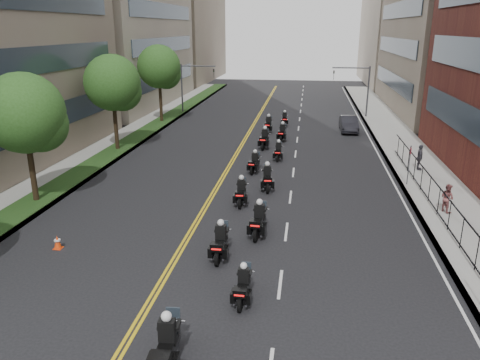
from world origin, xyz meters
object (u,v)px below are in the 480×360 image
object	(u,v)px
motorcycle_4	(241,193)
motorcycle_6	(255,163)
motorcycle_3	(259,221)
motorcycle_0	(167,348)
motorcycle_9	(282,133)
motorcycle_8	(265,140)
parked_sedan	(349,124)
motorcycle_2	(220,243)
traffic_cone	(58,242)
pedestrian_c	(420,157)
motorcycle_7	(278,152)
motorcycle_10	(268,125)
motorcycle_5	(267,179)
pedestrian_b	(447,198)
motorcycle_1	(243,287)
motorcycle_11	(285,119)

from	to	relation	value
motorcycle_4	motorcycle_6	world-z (taller)	motorcycle_4
motorcycle_3	motorcycle_0	bearing A→B (deg)	-95.44
motorcycle_9	motorcycle_8	bearing A→B (deg)	-109.44
parked_sedan	motorcycle_2	bearing A→B (deg)	-106.57
traffic_cone	pedestrian_c	bearing A→B (deg)	38.01
traffic_cone	motorcycle_7	bearing A→B (deg)	61.43
pedestrian_c	traffic_cone	bearing A→B (deg)	135.63
motorcycle_10	pedestrian_c	world-z (taller)	pedestrian_c
motorcycle_5	pedestrian_b	xyz separation A→B (m)	(9.85, -2.67, 0.23)
motorcycle_8	pedestrian_c	distance (m)	12.36
motorcycle_8	traffic_cone	distance (m)	21.24
pedestrian_c	parked_sedan	bearing A→B (deg)	23.97
motorcycle_1	motorcycle_8	distance (m)	22.97
motorcycle_5	motorcycle_10	xyz separation A→B (m)	(-1.33, 16.55, 0.01)
motorcycle_2	motorcycle_9	xyz separation A→B (m)	(1.41, 22.52, -0.01)
motorcycle_0	motorcycle_3	xyz separation A→B (m)	(1.67, 9.68, -0.02)
motorcycle_3	motorcycle_10	distance (m)	23.35
motorcycle_11	parked_sedan	world-z (taller)	motorcycle_11
motorcycle_9	motorcycle_11	xyz separation A→B (m)	(-0.16, 6.94, -0.07)
motorcycle_8	motorcycle_9	size ratio (longest dim) A/B	1.08
motorcycle_7	motorcycle_9	size ratio (longest dim) A/B	0.90
motorcycle_2	traffic_cone	bearing A→B (deg)	-178.83
motorcycle_9	parked_sedan	size ratio (longest dim) A/B	0.53
motorcycle_8	parked_sedan	distance (m)	10.78
motorcycle_0	motorcycle_6	size ratio (longest dim) A/B	1.16
motorcycle_10	traffic_cone	size ratio (longest dim) A/B	3.81
motorcycle_7	parked_sedan	bearing A→B (deg)	62.44
motorcycle_0	motorcycle_4	bearing A→B (deg)	85.56
motorcycle_1	motorcycle_3	bearing A→B (deg)	91.92
motorcycle_5	traffic_cone	bearing A→B (deg)	-139.14
motorcycle_5	pedestrian_c	size ratio (longest dim) A/B	1.33
motorcycle_5	pedestrian_b	distance (m)	10.21
motorcycle_5	motorcycle_11	bearing A→B (deg)	83.31
motorcycle_5	motorcycle_8	size ratio (longest dim) A/B	0.95
motorcycle_11	motorcycle_6	bearing A→B (deg)	-97.71
motorcycle_7	pedestrian_c	size ratio (longest dim) A/B	1.18
motorcycle_4	pedestrian_b	world-z (taller)	pedestrian_b
motorcycle_6	motorcycle_7	world-z (taller)	motorcycle_6
motorcycle_1	motorcycle_2	xyz separation A→B (m)	(-1.44, 3.27, 0.09)
motorcycle_1	parked_sedan	bearing A→B (deg)	80.37
motorcycle_9	motorcycle_10	world-z (taller)	motorcycle_10
parked_sedan	traffic_cone	size ratio (longest dim) A/B	7.05
motorcycle_5	pedestrian_b	bearing A→B (deg)	-21.76
motorcycle_5	parked_sedan	bearing A→B (deg)	64.25
motorcycle_11	motorcycle_3	bearing A→B (deg)	-93.24
motorcycle_8	parked_sedan	world-z (taller)	motorcycle_8
motorcycle_6	motorcycle_4	bearing A→B (deg)	-82.58
motorcycle_0	motorcycle_2	size ratio (longest dim) A/B	1.07
motorcycle_1	traffic_cone	size ratio (longest dim) A/B	3.27
motorcycle_7	pedestrian_c	bearing A→B (deg)	-9.14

